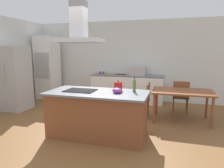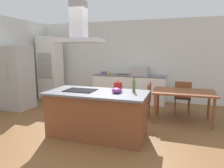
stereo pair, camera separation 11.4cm
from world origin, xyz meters
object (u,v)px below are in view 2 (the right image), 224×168
object	(u,v)px
olive_oil_bottle	(134,86)
coffee_mug_yellow	(109,73)
range_hood	(79,29)
chair_at_left_end	(145,98)
tea_kettle	(118,86)
refrigerator	(16,78)
coffee_mug_red	(103,73)
dining_table	(183,94)
cooktop	(80,90)
coffee_mug_blue	(106,73)
chair_facing_back_wall	(183,95)
wall_oven_stack	(50,67)
mixing_bowl	(116,90)
countertop_microwave	(140,71)
cutting_board	(123,74)

from	to	relation	value
olive_oil_bottle	coffee_mug_yellow	bearing A→B (deg)	118.07
range_hood	chair_at_left_end	bearing A→B (deg)	51.70
tea_kettle	refrigerator	size ratio (longest dim) A/B	0.12
coffee_mug_red	dining_table	bearing A→B (deg)	-29.74
cooktop	coffee_mug_blue	distance (m)	2.92
chair_facing_back_wall	olive_oil_bottle	bearing A→B (deg)	-117.09
wall_oven_stack	dining_table	world-z (taller)	wall_oven_stack
wall_oven_stack	coffee_mug_blue	bearing A→B (deg)	6.44
coffee_mug_yellow	range_hood	world-z (taller)	range_hood
coffee_mug_red	chair_at_left_end	xyz separation A→B (m)	(1.71, -1.50, -0.44)
coffee_mug_yellow	refrigerator	bearing A→B (deg)	-142.21
mixing_bowl	coffee_mug_red	distance (m)	3.21
coffee_mug_blue	chair_facing_back_wall	size ratio (longest dim) A/B	0.10
tea_kettle	coffee_mug_red	distance (m)	2.97
mixing_bowl	wall_oven_stack	xyz separation A→B (m)	(-3.30, 2.65, 0.15)
olive_oil_bottle	refrigerator	size ratio (longest dim) A/B	0.16
tea_kettle	coffee_mug_yellow	distance (m)	2.80
mixing_bowl	chair_at_left_end	size ratio (longest dim) A/B	0.21
cooktop	mixing_bowl	size ratio (longest dim) A/B	3.27
countertop_microwave	refrigerator	world-z (taller)	refrigerator
coffee_mug_red	coffee_mug_yellow	xyz separation A→B (m)	(0.27, -0.06, 0.00)
coffee_mug_red	chair_at_left_end	size ratio (longest dim) A/B	0.10
tea_kettle	cooktop	bearing A→B (deg)	-161.85
mixing_bowl	chair_at_left_end	bearing A→B (deg)	76.59
olive_oil_bottle	countertop_microwave	world-z (taller)	olive_oil_bottle
cutting_board	chair_facing_back_wall	size ratio (longest dim) A/B	0.38
cutting_board	range_hood	bearing A→B (deg)	-91.93
cooktop	coffee_mug_yellow	distance (m)	2.85
refrigerator	range_hood	bearing A→B (deg)	-22.11
mixing_bowl	refrigerator	distance (m)	3.55
tea_kettle	wall_oven_stack	distance (m)	4.06
olive_oil_bottle	mixing_bowl	distance (m)	0.36
olive_oil_bottle	mixing_bowl	size ratio (longest dim) A/B	1.56
range_hood	dining_table	bearing A→B (deg)	34.62
olive_oil_bottle	coffee_mug_blue	xyz separation A→B (m)	(-1.56, 2.69, -0.08)
tea_kettle	coffee_mug_blue	distance (m)	2.91
coffee_mug_blue	refrigerator	world-z (taller)	refrigerator
coffee_mug_red	chair_facing_back_wall	world-z (taller)	coffee_mug_red
cooktop	mixing_bowl	distance (m)	0.77
olive_oil_bottle	countertop_microwave	xyz separation A→B (m)	(-0.37, 2.69, 0.02)
mixing_bowl	range_hood	xyz separation A→B (m)	(-0.76, 0.01, 1.15)
refrigerator	cutting_board	bearing A→B (deg)	34.46
dining_table	range_hood	xyz separation A→B (m)	(-2.01, -1.39, 1.43)
olive_oil_bottle	range_hood	world-z (taller)	range_hood
countertop_microwave	range_hood	size ratio (longest dim) A/B	0.56
tea_kettle	range_hood	xyz separation A→B (m)	(-0.72, -0.24, 1.11)
cooktop	range_hood	size ratio (longest dim) A/B	0.67
coffee_mug_yellow	dining_table	world-z (taller)	coffee_mug_yellow
cooktop	cutting_board	size ratio (longest dim) A/B	1.76
chair_at_left_end	cooktop	bearing A→B (deg)	-128.30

